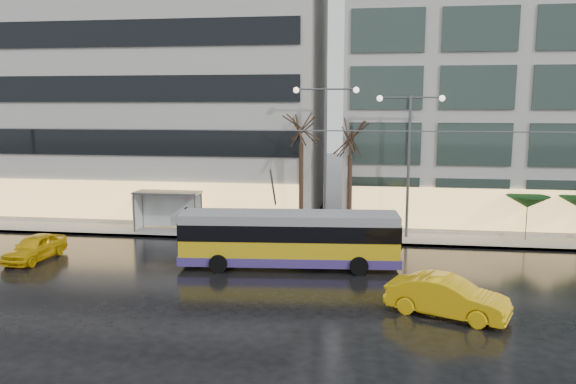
% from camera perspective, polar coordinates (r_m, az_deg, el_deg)
% --- Properties ---
extents(ground, '(140.00, 140.00, 0.00)m').
position_cam_1_polar(ground, '(25.11, -2.79, -10.09)').
color(ground, black).
rests_on(ground, ground).
extents(sidewalk, '(80.00, 10.00, 0.15)m').
position_cam_1_polar(sidewalk, '(38.27, 4.08, -3.30)').
color(sidewalk, gray).
rests_on(sidewalk, ground).
extents(kerb, '(80.00, 0.10, 0.15)m').
position_cam_1_polar(kerb, '(33.46, 3.50, -5.09)').
color(kerb, slate).
rests_on(kerb, ground).
extents(building_left, '(34.00, 14.00, 22.00)m').
position_cam_1_polar(building_left, '(47.10, -18.24, 12.14)').
color(building_left, '#B6B3AE').
rests_on(building_left, sidewalk).
extents(trolleybus, '(11.07, 4.51, 5.06)m').
position_cam_1_polar(trolleybus, '(28.33, 0.14, -4.97)').
color(trolleybus, gold).
rests_on(trolleybus, ground).
extents(catenary, '(42.24, 5.12, 7.00)m').
position_cam_1_polar(catenary, '(31.69, 1.61, 1.82)').
color(catenary, '#595B60').
rests_on(catenary, ground).
extents(bus_shelter, '(4.20, 1.60, 2.51)m').
position_cam_1_polar(bus_shelter, '(36.88, -12.57, -0.97)').
color(bus_shelter, '#595B60').
rests_on(bus_shelter, sidewalk).
extents(street_lamp_near, '(3.96, 0.36, 9.03)m').
position_cam_1_polar(street_lamp_near, '(34.27, 3.82, 5.27)').
color(street_lamp_near, '#595B60').
rests_on(street_lamp_near, sidewalk).
extents(street_lamp_far, '(3.96, 0.36, 8.53)m').
position_cam_1_polar(street_lamp_far, '(34.29, 12.21, 4.62)').
color(street_lamp_far, '#595B60').
rests_on(street_lamp_far, sidewalk).
extents(tree_a, '(3.20, 3.20, 8.40)m').
position_cam_1_polar(tree_a, '(34.56, 1.37, 7.13)').
color(tree_a, black).
rests_on(tree_a, sidewalk).
extents(tree_b, '(3.20, 3.20, 7.70)m').
position_cam_1_polar(tree_b, '(34.57, 6.37, 5.94)').
color(tree_b, black).
rests_on(tree_b, sidewalk).
extents(parasol_a, '(2.50, 2.50, 2.65)m').
position_cam_1_polar(parasol_a, '(36.07, 23.17, -0.93)').
color(parasol_a, '#595B60').
rests_on(parasol_a, sidewalk).
extents(taxi_a, '(1.85, 4.07, 1.35)m').
position_cam_1_polar(taxi_a, '(32.63, -24.32, -5.16)').
color(taxi_a, '#E7B70C').
rests_on(taxi_a, ground).
extents(taxi_b, '(4.92, 3.30, 1.54)m').
position_cam_1_polar(taxi_b, '(23.04, 15.86, -10.20)').
color(taxi_b, yellow).
rests_on(taxi_b, ground).
extents(pedestrian_a, '(1.23, 1.24, 2.19)m').
position_cam_1_polar(pedestrian_a, '(36.39, -10.31, -1.56)').
color(pedestrian_a, black).
rests_on(pedestrian_a, sidewalk).
extents(pedestrian_b, '(1.02, 0.87, 1.83)m').
position_cam_1_polar(pedestrian_b, '(36.99, -4.25, -2.16)').
color(pedestrian_b, black).
rests_on(pedestrian_b, sidewalk).
extents(pedestrian_c, '(1.24, 0.95, 2.11)m').
position_cam_1_polar(pedestrian_c, '(38.20, -12.26, -1.68)').
color(pedestrian_c, black).
rests_on(pedestrian_c, sidewalk).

